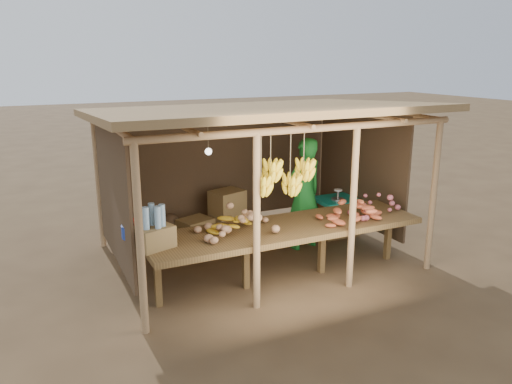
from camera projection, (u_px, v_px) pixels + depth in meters
name	position (u px, v px, depth m)	size (l,w,h in m)	color
ground	(256.00, 256.00, 7.85)	(60.00, 60.00, 0.00)	brown
stall_structure	(252.00, 134.00, 7.42)	(4.70, 3.50, 2.43)	#A78056
counter	(286.00, 230.00, 6.83)	(3.90, 1.05, 0.80)	brown
potato_heap	(241.00, 221.00, 6.46)	(1.01, 0.60, 0.37)	#AC7E58
sweet_potato_heap	(354.00, 209.00, 6.97)	(0.93, 0.56, 0.36)	#C65933
onion_heap	(377.00, 202.00, 7.30)	(0.81, 0.48, 0.36)	#BE5C66
banana_pile	(236.00, 219.00, 6.56)	(0.65, 0.39, 0.35)	gold
tomato_basin	(139.00, 229.00, 6.40)	(0.45, 0.45, 0.23)	navy
bottle_box	(154.00, 231.00, 5.99)	(0.51, 0.46, 0.54)	olive
vendor	(304.00, 194.00, 8.01)	(0.66, 0.44, 1.82)	#186E23
tarp_crate	(336.00, 215.00, 8.75)	(0.73, 0.63, 0.86)	brown
carton_stack	(217.00, 220.00, 8.44)	(1.20, 0.55, 0.84)	olive
burlap_sacks	(158.00, 229.00, 8.33)	(0.83, 0.43, 0.59)	#4D3823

